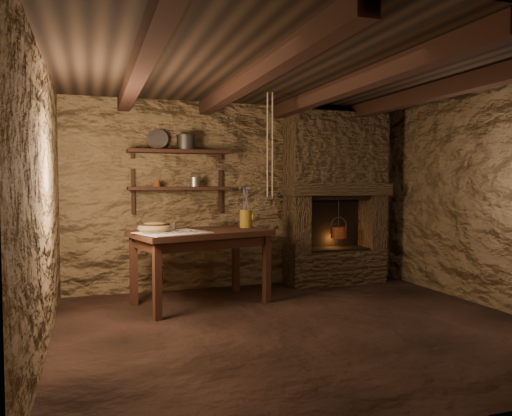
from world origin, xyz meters
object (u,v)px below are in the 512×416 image
object	(u,v)px
stoneware_jug	(246,210)
iron_stockpot	(186,143)
wooden_bowl	(155,228)
work_table	(201,265)
red_pot	(339,232)

from	to	relation	value
stoneware_jug	iron_stockpot	bearing A→B (deg)	136.35
iron_stockpot	stoneware_jug	bearing A→B (deg)	-38.40
stoneware_jug	wooden_bowl	bearing A→B (deg)	-175.07
work_table	stoneware_jug	world-z (taller)	stoneware_jug
red_pot	work_table	bearing A→B (deg)	-164.71
stoneware_jug	iron_stockpot	world-z (taller)	iron_stockpot
iron_stockpot	red_pot	xyz separation A→B (m)	(2.05, -0.12, -1.15)
wooden_bowl	red_pot	bearing A→B (deg)	12.73
work_table	iron_stockpot	size ratio (longest dim) A/B	7.35
work_table	wooden_bowl	size ratio (longest dim) A/B	4.38
work_table	red_pot	bearing A→B (deg)	0.63
stoneware_jug	red_pot	xyz separation A→B (m)	(1.43, 0.37, -0.34)
work_table	red_pot	distance (m)	2.10
iron_stockpot	red_pot	size ratio (longest dim) A/B	0.41
iron_stockpot	red_pot	distance (m)	2.35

